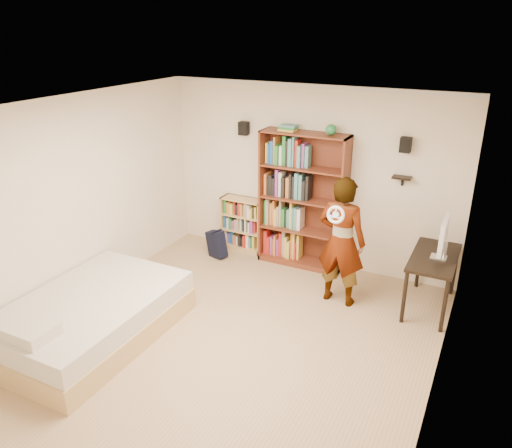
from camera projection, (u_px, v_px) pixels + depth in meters
The scene contains 14 objects.
ground at pixel (228, 343), 5.85m from camera, with size 4.50×5.00×0.01m, color tan.
room_shell at pixel (225, 201), 5.19m from camera, with size 4.52×5.02×2.71m.
crown_molding at pixel (223, 113), 4.84m from camera, with size 4.50×5.00×0.06m.
speaker_left at pixel (244, 128), 7.52m from camera, with size 0.14×0.12×0.20m, color black.
speaker_right at pixel (406, 145), 6.52m from camera, with size 0.14×0.12×0.20m, color black.
wall_shelf at pixel (402, 178), 6.70m from camera, with size 0.25×0.16×0.03m, color black.
tall_bookshelf at pixel (303, 201), 7.39m from camera, with size 1.29×0.38×2.05m, color brown, non-canonical shape.
low_bookshelf at pixel (243, 224), 8.09m from camera, with size 0.71×0.27×0.88m, color tan, non-canonical shape.
computer_desk at pixel (431, 282), 6.44m from camera, with size 0.55×1.10×0.75m, color black, non-canonical shape.
imac at pixel (441, 239), 6.15m from camera, with size 0.11×0.53×0.53m, color white, non-canonical shape.
daybed at pixel (91, 312), 5.85m from camera, with size 1.45×2.23×0.66m, color white, non-canonical shape.
person at pixel (341, 242), 6.41m from camera, with size 0.63×0.42×1.74m, color black.
wii_wheel at pixel (336, 215), 5.96m from camera, with size 0.22×0.22×0.04m, color white.
navy_bag at pixel (217, 244), 7.92m from camera, with size 0.33×0.21×0.44m, color black, non-canonical shape.
Camera 1 is at (2.49, -4.23, 3.50)m, focal length 35.00 mm.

